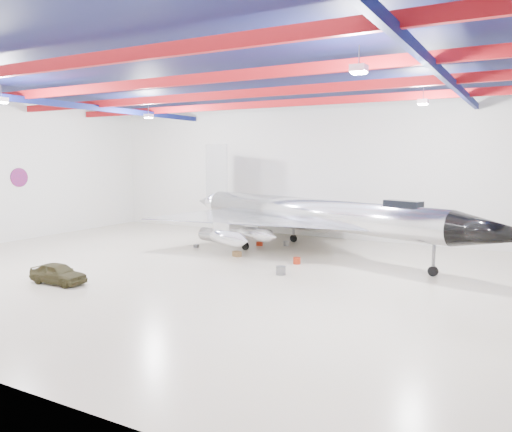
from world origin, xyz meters
The scene contains 13 objects.
floor centered at (0.00, 0.00, 0.00)m, with size 40.00×40.00×0.00m, color beige.
wall_back centered at (0.00, 15.00, 5.50)m, with size 40.00×40.00×0.00m, color silver.
ceiling centered at (0.00, 0.00, 11.00)m, with size 40.00×40.00×0.00m, color #0A0F38.
ceiling_structure centered at (0.00, 0.00, 10.32)m, with size 39.50×29.50×1.08m.
wall_roundel centered at (-19.94, 2.00, 5.00)m, with size 1.50×1.50×0.10m, color #B21414.
jet_aircraft centered at (2.50, 7.89, 2.51)m, with size 27.17×20.33×7.66m.
jeep centered at (-5.84, -6.21, 0.55)m, with size 1.30×3.24×1.10m, color #3A361D.
toolbox_red centered at (-1.98, 8.82, 0.16)m, with size 0.45×0.36×0.32m, color maroon.
engine_drum centered at (3.50, 1.20, 0.25)m, with size 0.55×0.55×0.49m, color #59595B.
crate_small centered at (-5.73, 5.95, 0.11)m, with size 0.32×0.26×0.23m, color #59595B.
tool_chest centered at (3.13, 4.23, 0.21)m, with size 0.47×0.47×0.42m, color maroon.
oil_barrel centered at (-1.34, 4.46, 0.18)m, with size 0.51×0.41×0.36m, color olive.
spares_box centered at (-0.21, 9.72, 0.18)m, with size 0.40×0.40×0.36m, color #59595B.
Camera 1 is at (15.52, -23.60, 6.58)m, focal length 35.00 mm.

